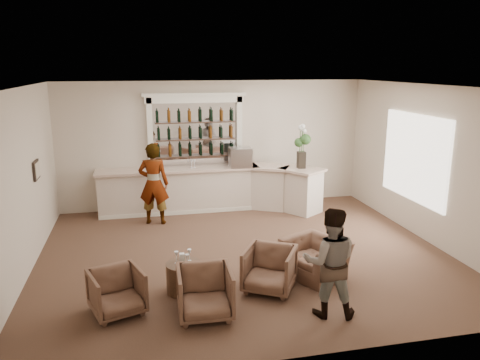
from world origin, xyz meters
name	(u,v)px	position (x,y,z in m)	size (l,w,h in m)	color
ground	(244,254)	(0.00, 0.00, 0.00)	(8.00, 8.00, 0.00)	brown
room_shell	(244,133)	(0.16, 0.71, 2.34)	(8.04, 7.02, 3.32)	beige
bar_counter	(212,189)	(-0.16, 3.00, 0.57)	(5.72, 1.80, 1.14)	beige
back_bar_alcove	(196,131)	(-0.50, 3.41, 2.03)	(2.64, 0.25, 3.00)	white
cocktail_table	(185,277)	(-1.32, -1.35, 0.25)	(0.61, 0.61, 0.50)	#4E3722
sommelier	(154,184)	(-1.65, 2.28, 0.97)	(0.71, 0.46, 1.94)	gray
guest	(330,262)	(0.73, -2.55, 0.84)	(0.82, 0.64, 1.68)	gray
armchair_left	(117,292)	(-2.39, -1.83, 0.35)	(0.74, 0.76, 0.69)	brown
armchair_center	(205,292)	(-1.10, -2.19, 0.38)	(0.81, 0.83, 0.76)	brown
armchair_right	(269,269)	(0.07, -1.60, 0.37)	(0.80, 0.82, 0.75)	brown
armchair_far	(315,258)	(1.03, -1.25, 0.33)	(1.03, 0.90, 0.67)	brown
espresso_machine	(240,157)	(0.58, 2.95, 1.39)	(0.56, 0.47, 0.49)	#B9B9BE
flower_vase	(302,144)	(2.05, 2.45, 1.77)	(0.29, 0.29, 1.11)	black
wine_glass_bar_left	(194,164)	(-0.59, 3.07, 1.25)	(0.07, 0.07, 0.21)	white
wine_glass_bar_right	(191,164)	(-0.66, 3.05, 1.25)	(0.07, 0.07, 0.21)	white
wine_glass_tbl_a	(176,257)	(-1.44, -1.32, 0.60)	(0.07, 0.07, 0.21)	white
wine_glass_tbl_b	(189,255)	(-1.22, -1.27, 0.60)	(0.07, 0.07, 0.21)	white
wine_glass_tbl_c	(187,260)	(-1.28, -1.48, 0.60)	(0.07, 0.07, 0.21)	white
napkin_holder	(182,257)	(-1.34, -1.21, 0.56)	(0.08, 0.08, 0.12)	white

